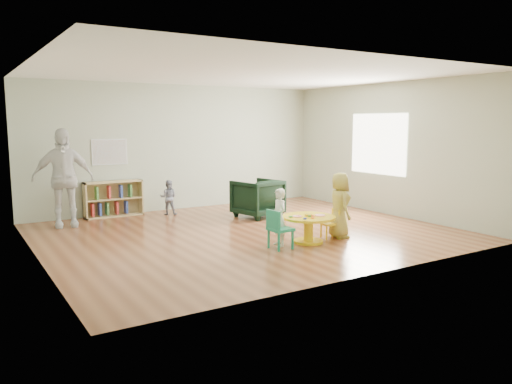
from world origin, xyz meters
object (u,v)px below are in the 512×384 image
at_px(armchair, 257,198).
at_px(kid_chair_left, 278,228).
at_px(child_left, 279,217).
at_px(adult_caretaker, 63,178).
at_px(kid_chair_right, 331,223).
at_px(toddler, 169,197).
at_px(child_right, 339,205).
at_px(bookshelf, 113,199).
at_px(activity_table, 308,224).

bearing_deg(armchair, kid_chair_left, 53.24).
height_order(child_left, adult_caretaker, adult_caretaker).
distance_m(kid_chair_left, child_left, 0.24).
bearing_deg(adult_caretaker, armchair, -8.76).
relative_size(kid_chair_right, toddler, 0.66).
xyz_separation_m(armchair, child_right, (0.18, -2.35, 0.17)).
xyz_separation_m(kid_chair_left, child_left, (0.12, 0.16, 0.13)).
relative_size(bookshelf, toddler, 1.61).
height_order(kid_chair_left, toddler, toddler).
relative_size(kid_chair_left, toddler, 0.83).
bearing_deg(toddler, adult_caretaker, 32.88).
bearing_deg(child_left, child_right, 96.42).
bearing_deg(kid_chair_left, bookshelf, -163.65).
distance_m(activity_table, kid_chair_right, 0.54).
relative_size(kid_chair_left, kid_chair_right, 1.26).
distance_m(armchair, adult_caretaker, 3.83).
bearing_deg(adult_caretaker, toddler, 11.24).
bearing_deg(child_right, child_left, 104.87).
bearing_deg(activity_table, child_right, 0.55).
xyz_separation_m(activity_table, armchair, (0.48, 2.36, 0.09)).
height_order(activity_table, kid_chair_left, kid_chair_left).
distance_m(child_left, adult_caretaker, 4.29).
bearing_deg(adult_caretaker, bookshelf, 36.39).
height_order(bookshelf, child_left, child_left).
xyz_separation_m(activity_table, kid_chair_left, (-0.67, -0.10, 0.03)).
relative_size(kid_chair_right, child_right, 0.44).
distance_m(kid_chair_right, armchair, 2.30).
bearing_deg(armchair, toddler, -50.77).
bearing_deg(armchair, child_left, 54.26).
xyz_separation_m(activity_table, toddler, (-1.00, 3.57, 0.07)).
height_order(bookshelf, child_right, child_right).
xyz_separation_m(bookshelf, toddler, (1.07, -0.46, 0.01)).
bearing_deg(kid_chair_right, child_left, 102.88).
height_order(kid_chair_right, adult_caretaker, adult_caretaker).
height_order(activity_table, child_right, child_right).
xyz_separation_m(kid_chair_left, bookshelf, (-1.40, 4.12, 0.03)).
bearing_deg(activity_table, adult_caretaker, 132.39).
xyz_separation_m(kid_chair_right, child_left, (-1.08, 0.01, 0.20)).
distance_m(kid_chair_left, bookshelf, 4.36).
xyz_separation_m(armchair, child_left, (-1.03, -2.29, 0.07)).
xyz_separation_m(bookshelf, child_right, (2.74, -4.02, 0.20)).
xyz_separation_m(kid_chair_right, adult_caretaker, (-3.68, 3.39, 0.66)).
height_order(child_right, adult_caretaker, adult_caretaker).
bearing_deg(toddler, kid_chair_left, 124.81).
distance_m(kid_chair_left, child_right, 1.36).
xyz_separation_m(activity_table, bookshelf, (-2.07, 4.03, 0.06)).
bearing_deg(adult_caretaker, kid_chair_left, -47.09).
distance_m(kid_chair_left, adult_caretaker, 4.36).
xyz_separation_m(child_left, toddler, (-0.46, 3.50, -0.09)).
relative_size(child_left, toddler, 1.24).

